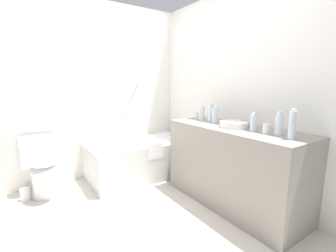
{
  "coord_description": "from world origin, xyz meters",
  "views": [
    {
      "loc": [
        -0.82,
        -1.9,
        1.33
      ],
      "look_at": [
        0.63,
        0.26,
        0.84
      ],
      "focal_mm": 24.8,
      "sensor_mm": 36.0,
      "label": 1
    }
  ],
  "objects_px": {
    "water_bottle_1": "(202,113)",
    "water_bottle_5": "(215,115)",
    "drinking_glass_0": "(266,129)",
    "drinking_glass_1": "(198,115)",
    "water_bottle_0": "(210,113)",
    "water_bottle_3": "(253,122)",
    "bathtub": "(141,157)",
    "water_bottle_4": "(293,125)",
    "water_bottle_2": "(279,124)",
    "sink_faucet": "(245,123)",
    "toilet": "(42,166)",
    "sink_basin": "(234,125)",
    "toilet_paper_roll": "(25,194)"
  },
  "relations": [
    {
      "from": "bathtub",
      "to": "water_bottle_4",
      "type": "bearing_deg",
      "value": -77.04
    },
    {
      "from": "bathtub",
      "to": "water_bottle_0",
      "type": "relative_size",
      "value": 6.24
    },
    {
      "from": "drinking_glass_1",
      "to": "bathtub",
      "type": "bearing_deg",
      "value": 129.67
    },
    {
      "from": "toilet",
      "to": "drinking_glass_0",
      "type": "height_order",
      "value": "drinking_glass_0"
    },
    {
      "from": "water_bottle_3",
      "to": "water_bottle_4",
      "type": "xyz_separation_m",
      "value": [
        -0.01,
        -0.38,
        0.04
      ]
    },
    {
      "from": "water_bottle_3",
      "to": "sink_faucet",
      "type": "bearing_deg",
      "value": 53.31
    },
    {
      "from": "sink_basin",
      "to": "water_bottle_3",
      "type": "height_order",
      "value": "water_bottle_3"
    },
    {
      "from": "water_bottle_1",
      "to": "water_bottle_5",
      "type": "distance_m",
      "value": 0.23
    },
    {
      "from": "water_bottle_4",
      "to": "drinking_glass_0",
      "type": "relative_size",
      "value": 2.79
    },
    {
      "from": "bathtub",
      "to": "water_bottle_5",
      "type": "distance_m",
      "value": 1.28
    },
    {
      "from": "water_bottle_1",
      "to": "sink_faucet",
      "type": "bearing_deg",
      "value": -75.38
    },
    {
      "from": "water_bottle_3",
      "to": "drinking_glass_0",
      "type": "height_order",
      "value": "water_bottle_3"
    },
    {
      "from": "water_bottle_2",
      "to": "water_bottle_4",
      "type": "relative_size",
      "value": 0.83
    },
    {
      "from": "toilet",
      "to": "drinking_glass_0",
      "type": "distance_m",
      "value": 2.5
    },
    {
      "from": "water_bottle_4",
      "to": "toilet_paper_roll",
      "type": "distance_m",
      "value": 2.88
    },
    {
      "from": "drinking_glass_0",
      "to": "bathtub",
      "type": "bearing_deg",
      "value": 105.2
    },
    {
      "from": "bathtub",
      "to": "sink_basin",
      "type": "bearing_deg",
      "value": -70.6
    },
    {
      "from": "sink_faucet",
      "to": "toilet_paper_roll",
      "type": "relative_size",
      "value": 1.11
    },
    {
      "from": "water_bottle_2",
      "to": "water_bottle_0",
      "type": "bearing_deg",
      "value": 88.96
    },
    {
      "from": "water_bottle_1",
      "to": "water_bottle_2",
      "type": "xyz_separation_m",
      "value": [
        0.0,
        -1.01,
        0.01
      ]
    },
    {
      "from": "water_bottle_0",
      "to": "water_bottle_3",
      "type": "relative_size",
      "value": 1.26
    },
    {
      "from": "drinking_glass_0",
      "to": "toilet_paper_roll",
      "type": "height_order",
      "value": "drinking_glass_0"
    },
    {
      "from": "water_bottle_1",
      "to": "water_bottle_5",
      "type": "height_order",
      "value": "water_bottle_5"
    },
    {
      "from": "toilet",
      "to": "water_bottle_0",
      "type": "bearing_deg",
      "value": 56.31
    },
    {
      "from": "sink_faucet",
      "to": "water_bottle_1",
      "type": "height_order",
      "value": "water_bottle_1"
    },
    {
      "from": "water_bottle_2",
      "to": "water_bottle_4",
      "type": "xyz_separation_m",
      "value": [
        -0.05,
        -0.14,
        0.02
      ]
    },
    {
      "from": "water_bottle_1",
      "to": "water_bottle_4",
      "type": "distance_m",
      "value": 1.16
    },
    {
      "from": "bathtub",
      "to": "sink_basin",
      "type": "height_order",
      "value": "bathtub"
    },
    {
      "from": "toilet",
      "to": "drinking_glass_1",
      "type": "height_order",
      "value": "drinking_glass_1"
    },
    {
      "from": "drinking_glass_0",
      "to": "toilet_paper_roll",
      "type": "xyz_separation_m",
      "value": [
        -1.89,
        1.74,
        -0.85
      ]
    },
    {
      "from": "water_bottle_3",
      "to": "toilet_paper_roll",
      "type": "relative_size",
      "value": 1.35
    },
    {
      "from": "water_bottle_4",
      "to": "water_bottle_5",
      "type": "xyz_separation_m",
      "value": [
        0.05,
        0.93,
        -0.03
      ]
    },
    {
      "from": "water_bottle_4",
      "to": "water_bottle_1",
      "type": "bearing_deg",
      "value": 87.58
    },
    {
      "from": "bathtub",
      "to": "water_bottle_2",
      "type": "distance_m",
      "value": 1.94
    },
    {
      "from": "sink_basin",
      "to": "water_bottle_4",
      "type": "height_order",
      "value": "water_bottle_4"
    },
    {
      "from": "water_bottle_0",
      "to": "drinking_glass_1",
      "type": "distance_m",
      "value": 0.25
    },
    {
      "from": "water_bottle_1",
      "to": "water_bottle_3",
      "type": "height_order",
      "value": "same"
    },
    {
      "from": "drinking_glass_0",
      "to": "drinking_glass_1",
      "type": "relative_size",
      "value": 0.97
    },
    {
      "from": "bathtub",
      "to": "water_bottle_1",
      "type": "distance_m",
      "value": 1.11
    },
    {
      "from": "water_bottle_1",
      "to": "water_bottle_2",
      "type": "distance_m",
      "value": 1.01
    },
    {
      "from": "toilet",
      "to": "water_bottle_0",
      "type": "xyz_separation_m",
      "value": [
        1.75,
        -0.98,
        0.62
      ]
    },
    {
      "from": "water_bottle_2",
      "to": "toilet",
      "type": "bearing_deg",
      "value": 133.05
    },
    {
      "from": "water_bottle_3",
      "to": "toilet_paper_roll",
      "type": "height_order",
      "value": "water_bottle_3"
    },
    {
      "from": "toilet",
      "to": "sink_faucet",
      "type": "relative_size",
      "value": 4.71
    },
    {
      "from": "sink_basin",
      "to": "sink_faucet",
      "type": "height_order",
      "value": "sink_faucet"
    },
    {
      "from": "water_bottle_2",
      "to": "drinking_glass_1",
      "type": "xyz_separation_m",
      "value": [
        0.03,
        1.12,
        -0.05
      ]
    },
    {
      "from": "sink_faucet",
      "to": "water_bottle_5",
      "type": "bearing_deg",
      "value": 113.86
    },
    {
      "from": "toilet",
      "to": "water_bottle_2",
      "type": "xyz_separation_m",
      "value": [
        1.73,
        -1.86,
        0.61
      ]
    },
    {
      "from": "sink_basin",
      "to": "sink_faucet",
      "type": "bearing_deg",
      "value": 0.0
    },
    {
      "from": "water_bottle_1",
      "to": "water_bottle_4",
      "type": "xyz_separation_m",
      "value": [
        -0.05,
        -1.16,
        0.04
      ]
    }
  ]
}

